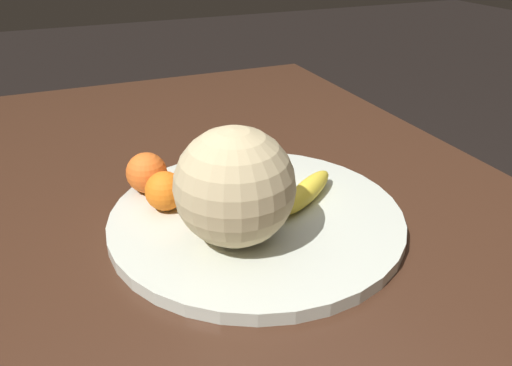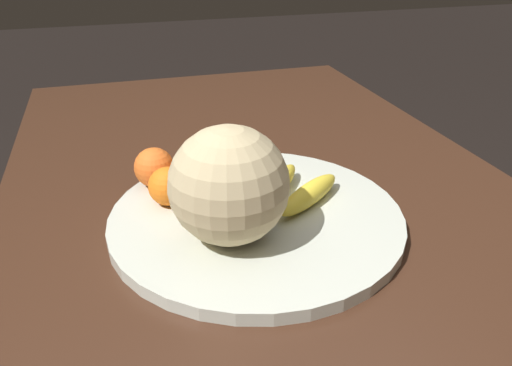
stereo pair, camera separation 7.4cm
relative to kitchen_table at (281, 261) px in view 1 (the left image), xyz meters
name	(u,v)px [view 1 (the left image)]	position (x,y,z in m)	size (l,w,h in m)	color
kitchen_table	(281,261)	(0.00, 0.00, 0.00)	(1.69, 0.90, 0.73)	#3D2316
fruit_bowl	(256,216)	(0.00, -0.05, 0.10)	(0.45, 0.45, 0.02)	beige
melon	(235,187)	(0.05, -0.10, 0.19)	(0.17, 0.17, 0.17)	#C6B284
banana_bunch	(272,186)	(-0.04, 0.00, 0.12)	(0.20, 0.20, 0.03)	#473819
orange_front_left	(194,177)	(-0.09, -0.12, 0.14)	(0.07, 0.07, 0.07)	orange
orange_front_right	(165,191)	(-0.07, -0.17, 0.14)	(0.06, 0.06, 0.06)	orange
orange_mid_center	(147,173)	(-0.13, -0.18, 0.14)	(0.07, 0.07, 0.07)	orange
orange_back_left	(224,171)	(-0.10, -0.06, 0.14)	(0.06, 0.06, 0.06)	orange
produce_tag	(244,206)	(-0.02, -0.06, 0.11)	(0.09, 0.07, 0.00)	white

